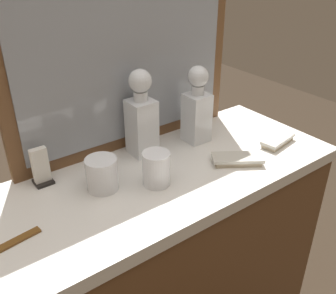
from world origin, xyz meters
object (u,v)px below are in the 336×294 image
crystal_tumbler_left (102,175)px  silver_brush_right (237,159)px  napkin_holder (41,169)px  crystal_tumbler_far_right (156,170)px  crystal_decanter_rear (142,121)px  silver_brush_far_right (278,140)px  tortoiseshell_comb (17,240)px  crystal_decanter_left (197,112)px

crystal_tumbler_left → silver_brush_right: size_ratio=0.57×
silver_brush_right → napkin_holder: 0.57m
crystal_tumbler_far_right → silver_brush_right: size_ratio=0.60×
crystal_decanter_rear → silver_brush_far_right: (0.39, -0.22, -0.10)m
silver_brush_right → napkin_holder: (-0.52, 0.25, 0.03)m
crystal_decanter_rear → napkin_holder: 0.33m
crystal_tumbler_far_right → silver_brush_right: crystal_tumbler_far_right is taller
crystal_tumbler_left → silver_brush_right: 0.41m
crystal_tumbler_left → silver_brush_right: bearing=-17.8°
crystal_tumbler_far_right → silver_brush_far_right: 0.46m
crystal_tumbler_left → napkin_holder: bearing=134.9°
crystal_decanter_rear → silver_brush_right: crystal_decanter_rear is taller
crystal_tumbler_far_right → napkin_holder: (-0.25, 0.19, 0.00)m
crystal_decanter_rear → crystal_tumbler_left: crystal_decanter_rear is taller
tortoiseshell_comb → crystal_decanter_left: bearing=11.8°
silver_brush_right → tortoiseshell_comb: size_ratio=1.44×
crystal_tumbler_far_right → tortoiseshell_comb: bearing=-179.9°
crystal_decanter_left → silver_brush_far_right: (0.20, -0.18, -0.09)m
crystal_decanter_rear → crystal_tumbler_left: size_ratio=2.96×
crystal_decanter_rear → silver_brush_right: bearing=-49.5°
silver_brush_right → napkin_holder: napkin_holder is taller
crystal_decanter_left → silver_brush_far_right: bearing=-42.6°
crystal_decanter_left → silver_brush_far_right: crystal_decanter_left is taller
crystal_decanter_rear → crystal_decanter_left: crystal_decanter_rear is taller
tortoiseshell_comb → napkin_holder: (0.14, 0.19, 0.04)m
crystal_decanter_left → silver_brush_right: (0.00, -0.19, -0.09)m
crystal_decanter_rear → silver_brush_far_right: size_ratio=1.92×
crystal_decanter_rear → crystal_tumbler_left: bearing=-152.6°
crystal_tumbler_far_right → silver_brush_far_right: crystal_tumbler_far_right is taller
silver_brush_far_right → silver_brush_right: bearing=-178.0°
crystal_decanter_rear → tortoiseshell_comb: (-0.46, -0.17, -0.11)m
crystal_decanter_rear → silver_brush_right: size_ratio=1.68×
silver_brush_far_right → silver_brush_right: size_ratio=0.87×
crystal_decanter_left → silver_brush_right: crystal_decanter_left is taller
crystal_tumbler_left → tortoiseshell_comb: bearing=-164.9°
crystal_tumbler_far_right → crystal_tumbler_left: crystal_tumbler_far_right is taller
crystal_decanter_left → napkin_holder: 0.52m
silver_brush_far_right → napkin_holder: (-0.71, 0.24, 0.03)m
crystal_tumbler_left → napkin_holder: napkin_holder is taller
crystal_tumbler_left → silver_brush_far_right: bearing=-11.4°
crystal_tumbler_left → tortoiseshell_comb: crystal_tumbler_left is taller
crystal_decanter_rear → tortoiseshell_comb: size_ratio=2.41×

